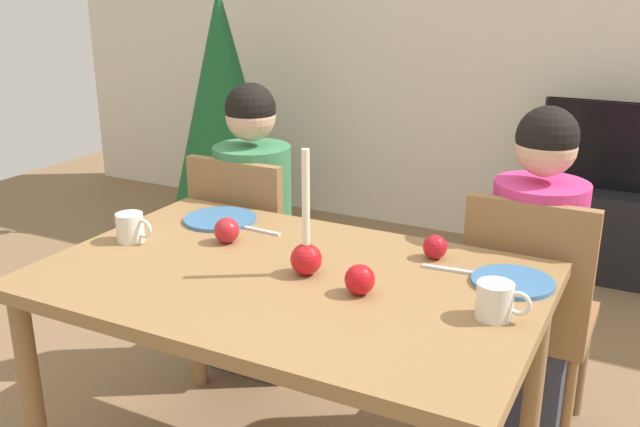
{
  "coord_description": "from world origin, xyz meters",
  "views": [
    {
      "loc": [
        0.92,
        -1.58,
        1.54
      ],
      "look_at": [
        0.0,
        0.2,
        0.87
      ],
      "focal_mm": 39.48,
      "sensor_mm": 36.0,
      "label": 1
    }
  ],
  "objects_px": {
    "person_left_child": "(254,234)",
    "tv_stand": "(608,232)",
    "apple_near_candle": "(227,230)",
    "plate_right": "(513,282)",
    "tv": "(620,147)",
    "plate_left": "(220,219)",
    "person_right_child": "(532,287)",
    "dining_table": "(288,301)",
    "candle_centerpiece": "(306,250)",
    "chair_right": "(528,306)",
    "apple_by_left_plate": "(360,280)",
    "mug_left": "(131,227)",
    "christmas_tree": "(223,101)",
    "apple_by_right_mug": "(435,247)",
    "mug_right": "(496,301)",
    "chair_left": "(250,251)"
  },
  "relations": [
    {
      "from": "chair_left",
      "to": "apple_by_left_plate",
      "type": "xyz_separation_m",
      "value": [
        0.76,
        -0.63,
        0.28
      ]
    },
    {
      "from": "candle_centerpiece",
      "to": "apple_by_left_plate",
      "type": "relative_size",
      "value": 4.43
    },
    {
      "from": "dining_table",
      "to": "chair_right",
      "type": "bearing_deg",
      "value": 47.15
    },
    {
      "from": "christmas_tree",
      "to": "dining_table",
      "type": "bearing_deg",
      "value": -51.17
    },
    {
      "from": "person_left_child",
      "to": "tv",
      "type": "bearing_deg",
      "value": 54.4
    },
    {
      "from": "tv_stand",
      "to": "tv",
      "type": "bearing_deg",
      "value": 90.0
    },
    {
      "from": "plate_left",
      "to": "apple_by_left_plate",
      "type": "bearing_deg",
      "value": -25.34
    },
    {
      "from": "tv",
      "to": "apple_near_candle",
      "type": "distance_m",
      "value": 2.38
    },
    {
      "from": "person_left_child",
      "to": "tv_stand",
      "type": "bearing_deg",
      "value": 54.38
    },
    {
      "from": "chair_right",
      "to": "tv",
      "type": "bearing_deg",
      "value": 86.52
    },
    {
      "from": "tv_stand",
      "to": "mug_right",
      "type": "relative_size",
      "value": 4.76
    },
    {
      "from": "mug_right",
      "to": "person_right_child",
      "type": "bearing_deg",
      "value": 91.98
    },
    {
      "from": "mug_left",
      "to": "apple_by_left_plate",
      "type": "height_order",
      "value": "mug_left"
    },
    {
      "from": "person_left_child",
      "to": "tv",
      "type": "height_order",
      "value": "person_left_child"
    },
    {
      "from": "apple_by_left_plate",
      "to": "mug_left",
      "type": "bearing_deg",
      "value": 178.03
    },
    {
      "from": "christmas_tree",
      "to": "candle_centerpiece",
      "type": "distance_m",
      "value": 2.55
    },
    {
      "from": "christmas_tree",
      "to": "candle_centerpiece",
      "type": "height_order",
      "value": "christmas_tree"
    },
    {
      "from": "person_right_child",
      "to": "tv",
      "type": "height_order",
      "value": "person_right_child"
    },
    {
      "from": "person_left_child",
      "to": "tv",
      "type": "relative_size",
      "value": 1.48
    },
    {
      "from": "person_right_child",
      "to": "chair_right",
      "type": "bearing_deg",
      "value": -90.0
    },
    {
      "from": "candle_centerpiece",
      "to": "apple_by_right_mug",
      "type": "relative_size",
      "value": 4.97
    },
    {
      "from": "christmas_tree",
      "to": "apple_by_right_mug",
      "type": "xyz_separation_m",
      "value": [
        1.92,
        -1.68,
        -0.04
      ]
    },
    {
      "from": "tv",
      "to": "mug_left",
      "type": "relative_size",
      "value": 6.1
    },
    {
      "from": "dining_table",
      "to": "apple_near_candle",
      "type": "height_order",
      "value": "apple_near_candle"
    },
    {
      "from": "dining_table",
      "to": "chair_left",
      "type": "height_order",
      "value": "chair_left"
    },
    {
      "from": "person_left_child",
      "to": "candle_centerpiece",
      "type": "distance_m",
      "value": 0.88
    },
    {
      "from": "chair_right",
      "to": "candle_centerpiece",
      "type": "height_order",
      "value": "candle_centerpiece"
    },
    {
      "from": "tv",
      "to": "mug_right",
      "type": "xyz_separation_m",
      "value": [
        -0.08,
        -2.3,
        0.09
      ]
    },
    {
      "from": "dining_table",
      "to": "person_left_child",
      "type": "relative_size",
      "value": 1.19
    },
    {
      "from": "person_right_child",
      "to": "apple_by_left_plate",
      "type": "distance_m",
      "value": 0.77
    },
    {
      "from": "tv_stand",
      "to": "plate_right",
      "type": "xyz_separation_m",
      "value": [
        -0.09,
        -2.08,
        0.52
      ]
    },
    {
      "from": "mug_right",
      "to": "apple_by_left_plate",
      "type": "height_order",
      "value": "mug_right"
    },
    {
      "from": "dining_table",
      "to": "tv",
      "type": "height_order",
      "value": "tv"
    },
    {
      "from": "tv_stand",
      "to": "person_right_child",
      "type": "bearing_deg",
      "value": -93.55
    },
    {
      "from": "person_left_child",
      "to": "apple_by_left_plate",
      "type": "relative_size",
      "value": 14.37
    },
    {
      "from": "apple_by_left_plate",
      "to": "apple_by_right_mug",
      "type": "xyz_separation_m",
      "value": [
        0.1,
        0.33,
        -0.0
      ]
    },
    {
      "from": "apple_near_candle",
      "to": "apple_by_right_mug",
      "type": "distance_m",
      "value": 0.65
    },
    {
      "from": "mug_right",
      "to": "apple_by_left_plate",
      "type": "distance_m",
      "value": 0.35
    },
    {
      "from": "chair_left",
      "to": "apple_by_right_mug",
      "type": "bearing_deg",
      "value": -19.7
    },
    {
      "from": "apple_near_candle",
      "to": "plate_right",
      "type": "bearing_deg",
      "value": 6.26
    },
    {
      "from": "person_left_child",
      "to": "mug_left",
      "type": "bearing_deg",
      "value": -94.0
    },
    {
      "from": "tv",
      "to": "plate_left",
      "type": "height_order",
      "value": "tv"
    },
    {
      "from": "person_left_child",
      "to": "apple_near_candle",
      "type": "height_order",
      "value": "person_left_child"
    },
    {
      "from": "chair_right",
      "to": "plate_right",
      "type": "bearing_deg",
      "value": -87.7
    },
    {
      "from": "chair_right",
      "to": "apple_near_candle",
      "type": "xyz_separation_m",
      "value": [
        -0.86,
        -0.48,
        0.28
      ]
    },
    {
      "from": "dining_table",
      "to": "christmas_tree",
      "type": "height_order",
      "value": "christmas_tree"
    },
    {
      "from": "tv",
      "to": "christmas_tree",
      "type": "height_order",
      "value": "christmas_tree"
    },
    {
      "from": "mug_right",
      "to": "apple_by_right_mug",
      "type": "height_order",
      "value": "mug_right"
    },
    {
      "from": "person_right_child",
      "to": "candle_centerpiece",
      "type": "distance_m",
      "value": 0.84
    },
    {
      "from": "person_left_child",
      "to": "apple_by_right_mug",
      "type": "height_order",
      "value": "person_left_child"
    }
  ]
}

